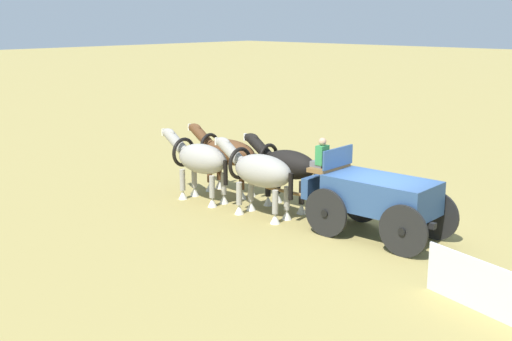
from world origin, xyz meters
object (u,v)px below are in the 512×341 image
object	(u,v)px
draft_horse_rear_off	(286,166)
draft_horse_rear_near	(259,172)
show_wagon	(376,195)
draft_horse_lead_near	(200,160)
draft_horse_lead_off	(227,154)

from	to	relation	value
draft_horse_rear_off	draft_horse_rear_near	bearing A→B (deg)	92.23
show_wagon	draft_horse_rear_near	bearing A→B (deg)	11.59
draft_horse_lead_near	draft_horse_rear_off	bearing A→B (deg)	-151.73
draft_horse_lead_near	draft_horse_lead_off	distance (m)	1.30
draft_horse_rear_off	draft_horse_lead_off	size ratio (longest dim) A/B	0.93
draft_horse_rear_off	draft_horse_lead_off	bearing A→B (deg)	1.61
show_wagon	draft_horse_lead_near	world-z (taller)	show_wagon
draft_horse_lead_off	draft_horse_lead_near	bearing A→B (deg)	92.32
draft_horse_lead_off	draft_horse_rear_off	bearing A→B (deg)	-178.39
draft_horse_lead_near	draft_horse_lead_off	size ratio (longest dim) A/B	0.95
draft_horse_rear_off	draft_horse_lead_near	world-z (taller)	draft_horse_lead_near
draft_horse_rear_near	draft_horse_lead_off	size ratio (longest dim) A/B	0.97
show_wagon	draft_horse_rear_off	size ratio (longest dim) A/B	1.98
show_wagon	draft_horse_lead_off	distance (m)	6.32
draft_horse_rear_near	draft_horse_rear_off	bearing A→B (deg)	-87.77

